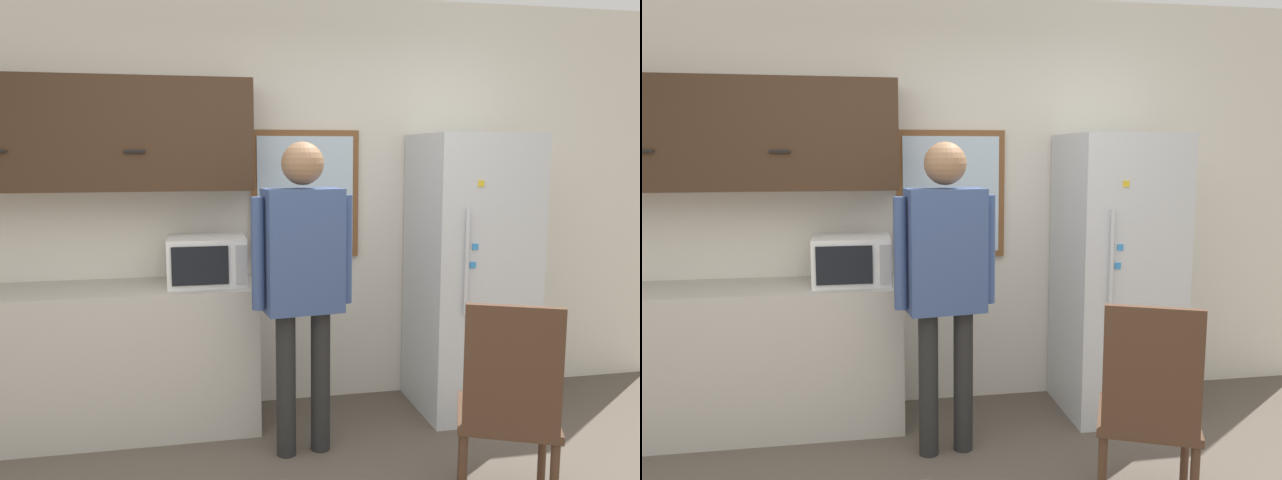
{
  "view_description": "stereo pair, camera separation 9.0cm",
  "coord_description": "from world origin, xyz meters",
  "views": [
    {
      "loc": [
        -0.44,
        -2.06,
        1.69
      ],
      "look_at": [
        0.2,
        1.12,
        1.24
      ],
      "focal_mm": 35.0,
      "sensor_mm": 36.0,
      "label": 1
    },
    {
      "loc": [
        -0.35,
        -2.07,
        1.69
      ],
      "look_at": [
        0.2,
        1.12,
        1.24
      ],
      "focal_mm": 35.0,
      "sensor_mm": 36.0,
      "label": 2
    }
  ],
  "objects": [
    {
      "name": "upper_cabinets",
      "position": [
        -1.14,
        1.87,
        1.8
      ],
      "size": [
        2.12,
        0.35,
        0.67
      ],
      "color": "#3D2819"
    },
    {
      "name": "microwave",
      "position": [
        -0.37,
        1.76,
        1.04
      ],
      "size": [
        0.47,
        0.39,
        0.29
      ],
      "color": "white",
      "rests_on": "counter"
    },
    {
      "name": "refrigerator",
      "position": [
        1.32,
        1.69,
        0.91
      ],
      "size": [
        0.68,
        0.71,
        1.81
      ],
      "color": "silver",
      "rests_on": "ground_plane"
    },
    {
      "name": "window",
      "position": [
        0.29,
        2.02,
        1.42
      ],
      "size": [
        0.72,
        0.05,
        0.84
      ],
      "color": "brown"
    },
    {
      "name": "back_wall",
      "position": [
        0.0,
        2.07,
        1.35
      ],
      "size": [
        6.0,
        0.06,
        2.7
      ],
      "color": "silver",
      "rests_on": "ground_plane"
    },
    {
      "name": "chair",
      "position": [
        0.95,
        0.43,
        0.56
      ],
      "size": [
        0.6,
        0.6,
        1.04
      ],
      "rotation": [
        0.0,
        0.0,
        2.72
      ],
      "color": "#472D1E",
      "rests_on": "ground_plane"
    },
    {
      "name": "counter",
      "position": [
        -1.14,
        1.76,
        0.45
      ],
      "size": [
        2.12,
        0.55,
        0.9
      ],
      "color": "#BCB7AD",
      "rests_on": "ground_plane"
    },
    {
      "name": "person",
      "position": [
        0.14,
        1.26,
        1.07
      ],
      "size": [
        0.57,
        0.27,
        1.75
      ],
      "rotation": [
        0.0,
        0.0,
        0.12
      ],
      "color": "black",
      "rests_on": "ground_plane"
    }
  ]
}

